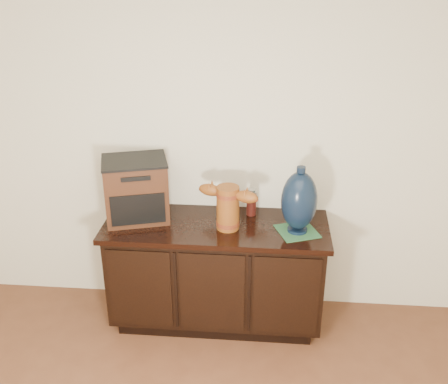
# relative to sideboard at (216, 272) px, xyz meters

# --- Properties ---
(sideboard) EXTENTS (1.46, 0.56, 0.75)m
(sideboard) POSITION_rel_sideboard_xyz_m (0.00, 0.00, 0.00)
(sideboard) COLOR black
(sideboard) RESTS_ON ground
(terracotta_vessel) EXTENTS (0.40, 0.20, 0.29)m
(terracotta_vessel) POSITION_rel_sideboard_xyz_m (0.08, -0.04, 0.53)
(terracotta_vessel) COLOR brown
(terracotta_vessel) RESTS_ON sideboard
(tv_radio) EXTENTS (0.48, 0.43, 0.41)m
(tv_radio) POSITION_rel_sideboard_xyz_m (-0.53, 0.05, 0.57)
(tv_radio) COLOR #3D1E0F
(tv_radio) RESTS_ON sideboard
(green_mat) EXTENTS (0.30, 0.30, 0.01)m
(green_mat) POSITION_rel_sideboard_xyz_m (0.52, -0.05, 0.37)
(green_mat) COLOR #285A34
(green_mat) RESTS_ON sideboard
(lamp_base) EXTENTS (0.29, 0.29, 0.43)m
(lamp_base) POSITION_rel_sideboard_xyz_m (0.52, -0.05, 0.58)
(lamp_base) COLOR black
(lamp_base) RESTS_ON green_mat
(spray_can) EXTENTS (0.06, 0.06, 0.19)m
(spray_can) POSITION_rel_sideboard_xyz_m (0.22, 0.16, 0.46)
(spray_can) COLOR #59160F
(spray_can) RESTS_ON sideboard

